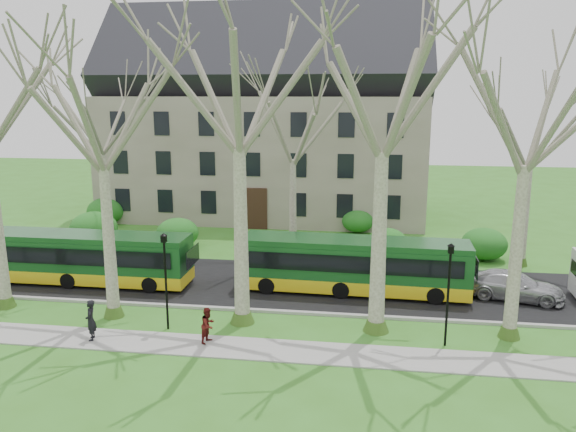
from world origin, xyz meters
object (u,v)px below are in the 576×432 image
object	(u,v)px
bus_follow	(354,265)
bus_lead	(87,257)
sedan	(514,286)
pedestrian_a	(91,320)
pedestrian_b	(208,325)

from	to	relation	value
bus_follow	bus_lead	bearing A→B (deg)	-175.72
sedan	pedestrian_a	size ratio (longest dim) A/B	2.73
bus_lead	pedestrian_a	size ratio (longest dim) A/B	6.49
pedestrian_a	pedestrian_b	size ratio (longest dim) A/B	1.16
pedestrian_a	sedan	bearing A→B (deg)	93.68
bus_follow	pedestrian_b	distance (m)	9.16
bus_lead	pedestrian_a	xyz separation A→B (m)	(3.70, -6.89, -0.55)
bus_lead	sedan	bearing A→B (deg)	1.83
bus_lead	sedan	xyz separation A→B (m)	(22.57, 0.67, -0.73)
pedestrian_b	sedan	bearing A→B (deg)	-44.29
bus_follow	pedestrian_a	xyz separation A→B (m)	(-10.82, -7.47, -0.58)
bus_follow	pedestrian_a	size ratio (longest dim) A/B	6.65
bus_follow	pedestrian_a	bearing A→B (deg)	-143.38
bus_lead	pedestrian_b	world-z (taller)	bus_lead
bus_lead	pedestrian_b	xyz separation A→B (m)	(8.66, -6.43, -0.67)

